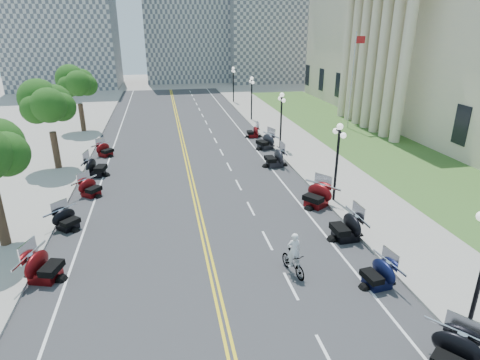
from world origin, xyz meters
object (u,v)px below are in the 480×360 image
civic_building (476,42)px  flagpole (352,82)px  cyclist_rider (295,235)px  motorcycle_n_3 (455,355)px  bicycle (293,263)px

civic_building → flagpole: (-14.00, 0.00, -3.90)m
civic_building → cyclist_rider: size_ratio=29.90×
motorcycle_n_3 → bicycle: motorcycle_n_3 is taller
bicycle → cyclist_rider: size_ratio=1.09×
flagpole → bicycle: bearing=-119.9°
cyclist_rider → flagpole: bearing=-119.9°
civic_building → cyclist_rider: 38.56m
motorcycle_n_3 → bicycle: bearing=171.0°
motorcycle_n_3 → bicycle: (-3.31, 6.30, -0.17)m
flagpole → cyclist_rider: flagpole is taller
bicycle → flagpole: bearing=46.2°
motorcycle_n_3 → cyclist_rider: 7.23m
civic_building → flagpole: bearing=180.0°
civic_building → motorcycle_n_3: bearing=-128.6°
bicycle → cyclist_rider: 1.41m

